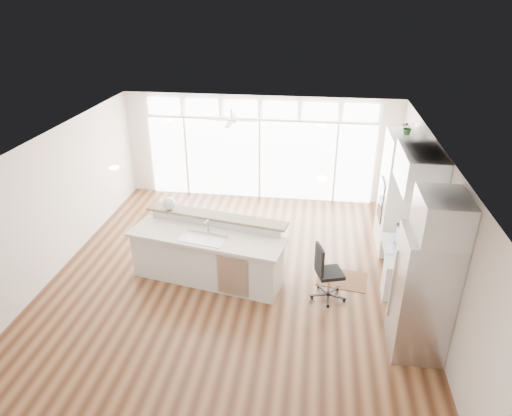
# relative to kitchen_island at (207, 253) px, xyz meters

# --- Properties ---
(floor) EXTENTS (7.00, 8.00, 0.02)m
(floor) POSITION_rel_kitchen_island_xyz_m (0.49, 0.01, -0.60)
(floor) COLOR #452715
(floor) RESTS_ON ground
(ceiling) EXTENTS (7.00, 8.00, 0.02)m
(ceiling) POSITION_rel_kitchen_island_xyz_m (0.49, 0.01, 2.11)
(ceiling) COLOR white
(ceiling) RESTS_ON wall_back
(wall_back) EXTENTS (7.00, 0.04, 2.70)m
(wall_back) POSITION_rel_kitchen_island_xyz_m (0.49, 4.01, 0.76)
(wall_back) COLOR beige
(wall_back) RESTS_ON floor
(wall_front) EXTENTS (7.00, 0.04, 2.70)m
(wall_front) POSITION_rel_kitchen_island_xyz_m (0.49, -3.99, 0.76)
(wall_front) COLOR beige
(wall_front) RESTS_ON floor
(wall_left) EXTENTS (0.04, 8.00, 2.70)m
(wall_left) POSITION_rel_kitchen_island_xyz_m (-3.01, 0.01, 0.76)
(wall_left) COLOR beige
(wall_left) RESTS_ON floor
(wall_right) EXTENTS (0.04, 8.00, 2.70)m
(wall_right) POSITION_rel_kitchen_island_xyz_m (3.99, 0.01, 0.76)
(wall_right) COLOR beige
(wall_right) RESTS_ON floor
(glass_wall) EXTENTS (5.80, 0.06, 2.08)m
(glass_wall) POSITION_rel_kitchen_island_xyz_m (0.49, 3.95, 0.46)
(glass_wall) COLOR white
(glass_wall) RESTS_ON wall_back
(transom_row) EXTENTS (5.90, 0.06, 0.40)m
(transom_row) POSITION_rel_kitchen_island_xyz_m (0.49, 3.95, 1.79)
(transom_row) COLOR white
(transom_row) RESTS_ON wall_back
(desk_window) EXTENTS (0.04, 0.85, 0.85)m
(desk_window) POSITION_rel_kitchen_island_xyz_m (3.95, 0.31, 0.96)
(desk_window) COLOR white
(desk_window) RESTS_ON wall_right
(ceiling_fan) EXTENTS (1.16, 1.16, 0.32)m
(ceiling_fan) POSITION_rel_kitchen_island_xyz_m (-0.01, 2.81, 1.89)
(ceiling_fan) COLOR white
(ceiling_fan) RESTS_ON ceiling
(recessed_lights) EXTENTS (3.40, 3.00, 0.02)m
(recessed_lights) POSITION_rel_kitchen_island_xyz_m (0.49, 0.21, 2.09)
(recessed_lights) COLOR beige
(recessed_lights) RESTS_ON ceiling
(oven_cabinet) EXTENTS (0.64, 1.20, 2.50)m
(oven_cabinet) POSITION_rel_kitchen_island_xyz_m (3.66, 1.81, 0.66)
(oven_cabinet) COLOR silver
(oven_cabinet) RESTS_ON floor
(desk_nook) EXTENTS (0.72, 1.30, 0.76)m
(desk_nook) POSITION_rel_kitchen_island_xyz_m (3.62, 0.31, -0.21)
(desk_nook) COLOR silver
(desk_nook) RESTS_ON floor
(upper_cabinets) EXTENTS (0.64, 1.30, 0.64)m
(upper_cabinets) POSITION_rel_kitchen_island_xyz_m (3.66, 0.31, 1.76)
(upper_cabinets) COLOR silver
(upper_cabinets) RESTS_ON wall_right
(refrigerator) EXTENTS (0.76, 0.90, 2.00)m
(refrigerator) POSITION_rel_kitchen_island_xyz_m (3.60, -1.34, 0.41)
(refrigerator) COLOR #BBBCC1
(refrigerator) RESTS_ON floor
(fridge_cabinet) EXTENTS (0.64, 0.90, 0.60)m
(fridge_cabinet) POSITION_rel_kitchen_island_xyz_m (3.66, -1.34, 1.71)
(fridge_cabinet) COLOR silver
(fridge_cabinet) RESTS_ON wall_right
(framed_photos) EXTENTS (0.06, 0.22, 0.80)m
(framed_photos) POSITION_rel_kitchen_island_xyz_m (3.95, 0.93, 0.81)
(framed_photos) COLOR black
(framed_photos) RESTS_ON wall_right
(kitchen_island) EXTENTS (3.10, 1.65, 1.17)m
(kitchen_island) POSITION_rel_kitchen_island_xyz_m (0.00, 0.00, 0.00)
(kitchen_island) COLOR silver
(kitchen_island) RESTS_ON floor
(rug) EXTENTS (1.03, 0.81, 0.01)m
(rug) POSITION_rel_kitchen_island_xyz_m (2.56, 0.34, -0.58)
(rug) COLOR #381F11
(rug) RESTS_ON floor
(office_chair) EXTENTS (0.69, 0.67, 1.08)m
(office_chair) POSITION_rel_kitchen_island_xyz_m (2.29, -0.27, -0.04)
(office_chair) COLOR black
(office_chair) RESTS_ON floor
(fishbowl) EXTENTS (0.29, 0.29, 0.25)m
(fishbowl) POSITION_rel_kitchen_island_xyz_m (-0.86, 0.57, 0.71)
(fishbowl) COLOR silver
(fishbowl) RESTS_ON kitchen_island
(monitor) EXTENTS (0.18, 0.54, 0.45)m
(monitor) POSITION_rel_kitchen_island_xyz_m (3.54, 0.31, 0.40)
(monitor) COLOR black
(monitor) RESTS_ON desk_nook
(keyboard) EXTENTS (0.17, 0.36, 0.02)m
(keyboard) POSITION_rel_kitchen_island_xyz_m (3.37, 0.31, 0.18)
(keyboard) COLOR white
(keyboard) RESTS_ON desk_nook
(potted_plant) EXTENTS (0.29, 0.31, 0.22)m
(potted_plant) POSITION_rel_kitchen_island_xyz_m (3.66, 1.81, 2.02)
(potted_plant) COLOR #245425
(potted_plant) RESTS_ON oven_cabinet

